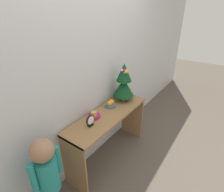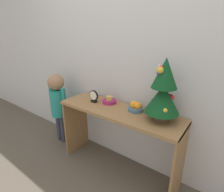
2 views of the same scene
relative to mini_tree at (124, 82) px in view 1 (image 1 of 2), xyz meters
The scene contains 8 objects.
ground_plane 1.08m from the mini_tree, 150.07° to the right, with size 12.00×12.00×0.00m, color brown.
back_wall 0.54m from the mini_tree, 154.32° to the left, with size 7.00×0.05×2.50m, color silver.
console_table 0.59m from the mini_tree, behind, with size 1.27×0.39×0.71m.
mini_tree is the anchor object (origin of this frame).
fruit_bowl 0.35m from the mini_tree, behind, with size 0.15×0.15×0.09m.
singing_bowl 0.63m from the mini_tree, behind, with size 0.15×0.15×0.08m.
desk_clock 0.76m from the mini_tree, behind, with size 0.11×0.04×0.13m.
child_figure 1.40m from the mini_tree, behind, with size 0.30×0.20×0.94m.
Camera 1 is at (-1.47, -0.90, 1.87)m, focal length 28.00 mm.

